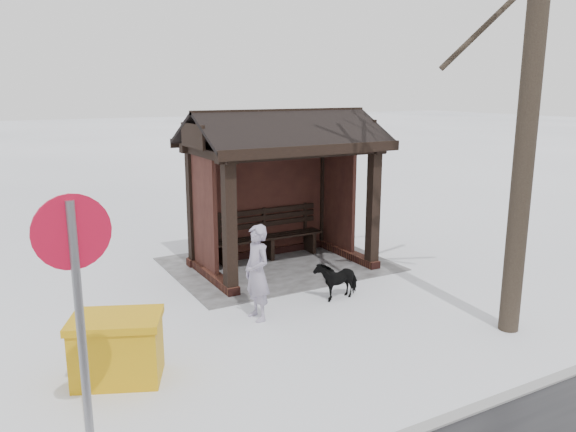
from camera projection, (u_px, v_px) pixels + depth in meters
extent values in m
plane|color=white|center=(283.00, 267.00, 11.13)|extent=(120.00, 120.00, 0.00)
cube|color=gray|center=(511.00, 396.00, 6.44)|extent=(120.00, 0.15, 0.06)
cube|color=gray|center=(278.00, 264.00, 11.30)|extent=(4.20, 3.20, 0.02)
cube|color=#341612|center=(263.00, 252.00, 11.88)|extent=(3.30, 0.22, 0.16)
cube|color=#341612|center=(345.00, 253.00, 11.82)|extent=(0.22, 2.10, 0.16)
cube|color=#341612|center=(212.00, 275.00, 10.41)|extent=(0.22, 2.10, 0.16)
cube|color=black|center=(373.00, 211.00, 10.82)|extent=(0.20, 0.20, 2.30)
cube|color=black|center=(230.00, 230.00, 9.40)|extent=(0.20, 0.20, 2.30)
cube|color=black|center=(323.00, 196.00, 12.35)|extent=(0.20, 0.20, 2.30)
cube|color=black|center=(193.00, 210.00, 10.94)|extent=(0.20, 0.20, 2.30)
cube|color=black|center=(262.00, 199.00, 11.63)|extent=(2.80, 0.08, 2.14)
cube|color=black|center=(338.00, 197.00, 11.84)|extent=(0.08, 1.17, 2.14)
cube|color=black|center=(204.00, 211.00, 10.42)|extent=(0.08, 1.17, 2.14)
cube|color=black|center=(307.00, 153.00, 9.84)|extent=(3.40, 0.20, 0.18)
cube|color=black|center=(261.00, 144.00, 11.38)|extent=(3.40, 0.20, 0.18)
cylinder|color=black|center=(536.00, 25.00, 7.31)|extent=(0.29, 0.29, 8.55)
imported|color=#928BA3|center=(257.00, 273.00, 8.48)|extent=(0.39, 0.56, 1.48)
imported|color=black|center=(337.00, 279.00, 9.46)|extent=(0.80, 0.44, 0.65)
cube|color=#C48E0B|center=(118.00, 352.00, 6.76)|extent=(1.19, 1.02, 0.73)
cube|color=#C48E0B|center=(115.00, 320.00, 6.67)|extent=(1.26, 1.09, 0.09)
cylinder|color=slate|center=(82.00, 342.00, 4.96)|extent=(0.08, 0.08, 2.55)
cylinder|color=red|center=(72.00, 232.00, 4.75)|extent=(0.67, 0.07, 0.67)
cylinder|color=white|center=(72.00, 232.00, 4.77)|extent=(0.51, 0.06, 0.51)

